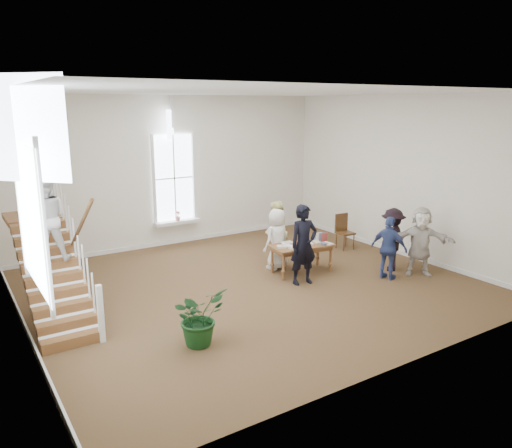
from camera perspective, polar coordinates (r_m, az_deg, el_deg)
ground at (r=12.04m, az=-0.38°, el=-7.06°), size 10.00×10.00×0.00m
room_shell at (r=15.64m, az=-9.02°, el=-0.80°), size 10.49×10.00×10.00m
staircase at (r=10.73m, az=-22.68°, el=-1.66°), size 1.10×4.10×2.92m
library_table at (r=12.79m, az=5.17°, el=-2.73°), size 1.66×0.96×0.81m
police_officer at (r=11.96m, az=5.47°, el=-2.37°), size 0.76×0.55×1.94m
elderly_woman at (r=13.02m, az=2.41°, el=-1.73°), size 0.88×0.67×1.61m
person_yellow at (r=13.58m, az=2.24°, el=-0.91°), size 1.01×0.90×1.70m
woman_cluster_a at (r=12.69m, az=14.97°, el=-2.69°), size 0.65×1.00×1.58m
woman_cluster_b at (r=13.40m, az=15.30°, el=-1.71°), size 1.20×1.16×1.64m
woman_cluster_c at (r=13.21m, az=18.27°, el=-1.89°), size 1.58×1.45×1.75m
floor_plant at (r=9.15m, az=-6.55°, el=-10.48°), size 1.13×1.04×1.06m
side_chair at (r=15.15m, az=9.97°, el=-0.58°), size 0.48×0.48×1.05m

